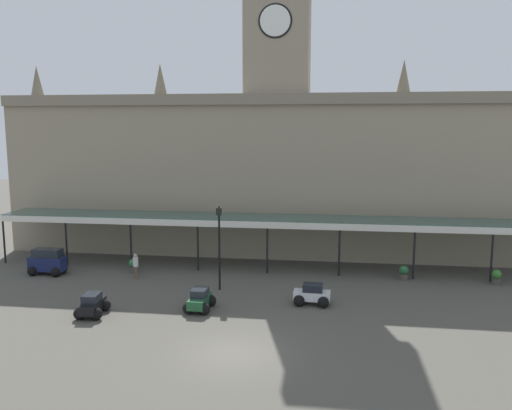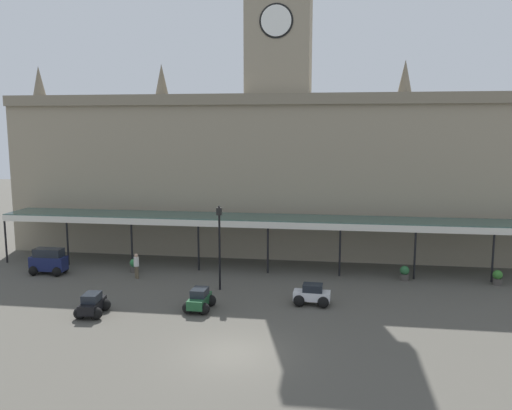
% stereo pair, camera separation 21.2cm
% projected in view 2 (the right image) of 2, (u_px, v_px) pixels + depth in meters
% --- Properties ---
extents(ground_plane, '(140.00, 140.00, 0.00)m').
position_uv_depth(ground_plane, '(232.00, 353.00, 23.17)').
color(ground_plane, '#4E4B43').
extents(station_building, '(42.16, 6.83, 21.65)m').
position_uv_depth(station_building, '(279.00, 166.00, 41.63)').
color(station_building, gray).
rests_on(station_building, ground).
extents(entrance_canopy, '(38.93, 3.26, 3.65)m').
position_uv_depth(entrance_canopy, '(270.00, 220.00, 36.62)').
color(entrance_canopy, '#38564C').
rests_on(entrance_canopy, ground).
extents(car_green_sedan, '(1.56, 2.08, 1.19)m').
position_uv_depth(car_green_sedan, '(200.00, 301.00, 28.62)').
color(car_green_sedan, '#1E512D').
rests_on(car_green_sedan, ground).
extents(car_black_sedan, '(1.64, 2.12, 1.19)m').
position_uv_depth(car_black_sedan, '(92.00, 306.00, 27.86)').
color(car_black_sedan, black).
rests_on(car_black_sedan, ground).
extents(car_navy_van, '(2.41, 1.60, 1.77)m').
position_uv_depth(car_navy_van, '(49.00, 262.00, 35.55)').
color(car_navy_van, '#19214C').
rests_on(car_navy_van, ground).
extents(car_white_sedan, '(2.09, 1.59, 1.19)m').
position_uv_depth(car_white_sedan, '(312.00, 296.00, 29.46)').
color(car_white_sedan, silver).
rests_on(car_white_sedan, ground).
extents(pedestrian_crossing_forecourt, '(0.34, 0.34, 1.67)m').
position_uv_depth(pedestrian_crossing_forecourt, '(136.00, 265.00, 34.53)').
color(pedestrian_crossing_forecourt, brown).
rests_on(pedestrian_crossing_forecourt, ground).
extents(victorian_lamppost, '(0.30, 0.30, 5.23)m').
position_uv_depth(victorian_lamppost, '(219.00, 238.00, 31.76)').
color(victorian_lamppost, black).
rests_on(victorian_lamppost, ground).
extents(planter_near_kerb, '(0.60, 0.60, 0.96)m').
position_uv_depth(planter_near_kerb, '(134.00, 265.00, 36.01)').
color(planter_near_kerb, '#47423D').
rests_on(planter_near_kerb, ground).
extents(planter_forecourt_centre, '(0.60, 0.60, 0.96)m').
position_uv_depth(planter_forecourt_centre, '(497.00, 277.00, 33.12)').
color(planter_forecourt_centre, '#47423D').
rests_on(planter_forecourt_centre, ground).
extents(planter_by_canopy, '(0.60, 0.60, 0.96)m').
position_uv_depth(planter_by_canopy, '(404.00, 273.00, 34.15)').
color(planter_by_canopy, '#47423D').
rests_on(planter_by_canopy, ground).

